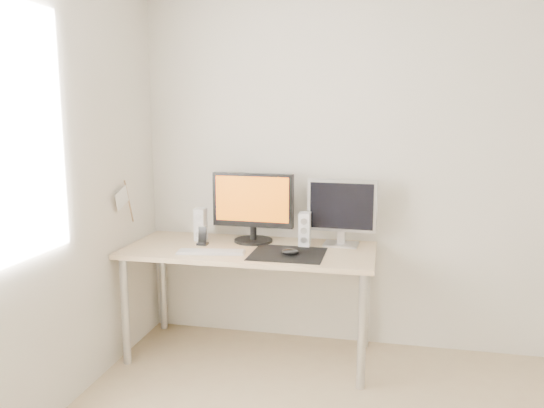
{
  "coord_description": "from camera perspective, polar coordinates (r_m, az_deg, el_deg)",
  "views": [
    {
      "loc": [
        -0.08,
        -1.83,
        1.58
      ],
      "look_at": [
        -0.8,
        1.45,
        1.01
      ],
      "focal_mm": 35.0,
      "sensor_mm": 36.0,
      "label": 1
    }
  ],
  "objects": [
    {
      "name": "mousepad",
      "position": [
        3.28,
        1.71,
        -5.38
      ],
      "size": [
        0.45,
        0.4,
        0.0
      ],
      "primitive_type": "cube",
      "color": "black",
      "rests_on": "desk"
    },
    {
      "name": "keyboard",
      "position": [
        3.32,
        -6.56,
        -5.14
      ],
      "size": [
        0.43,
        0.19,
        0.02
      ],
      "color": "silver",
      "rests_on": "desk"
    },
    {
      "name": "desk",
      "position": [
        3.45,
        -2.42,
        -6.0
      ],
      "size": [
        1.6,
        0.7,
        0.73
      ],
      "color": "#D1B587",
      "rests_on": "ground"
    },
    {
      "name": "main_monitor",
      "position": [
        3.53,
        -2.07,
        -0.09
      ],
      "size": [
        0.55,
        0.27,
        0.47
      ],
      "color": "black",
      "rests_on": "desk"
    },
    {
      "name": "speaker_right",
      "position": [
        3.45,
        3.54,
        -2.75
      ],
      "size": [
        0.07,
        0.09,
        0.22
      ],
      "color": "white",
      "rests_on": "desk"
    },
    {
      "name": "wall_back",
      "position": [
        3.6,
        13.59,
        4.09
      ],
      "size": [
        3.5,
        0.0,
        3.5
      ],
      "primitive_type": "plane",
      "rotation": [
        1.57,
        0.0,
        0.0
      ],
      "color": "white",
      "rests_on": "ground"
    },
    {
      "name": "second_monitor",
      "position": [
        3.47,
        7.51,
        -0.57
      ],
      "size": [
        0.45,
        0.17,
        0.43
      ],
      "color": "silver",
      "rests_on": "desk"
    },
    {
      "name": "mouse",
      "position": [
        3.24,
        1.97,
        -5.18
      ],
      "size": [
        0.11,
        0.06,
        0.04
      ],
      "primitive_type": "ellipsoid",
      "color": "black",
      "rests_on": "mousepad"
    },
    {
      "name": "speaker_left",
      "position": [
        3.63,
        -7.7,
        -2.19
      ],
      "size": [
        0.07,
        0.09,
        0.22
      ],
      "color": "white",
      "rests_on": "desk"
    },
    {
      "name": "pennant",
      "position": [
        3.51,
        -15.61,
        0.56
      ],
      "size": [
        0.01,
        0.23,
        0.29
      ],
      "color": "#A57F54",
      "rests_on": "wall_left"
    },
    {
      "name": "phone_dock",
      "position": [
        3.53,
        -7.49,
        -3.78
      ],
      "size": [
        0.07,
        0.06,
        0.12
      ],
      "color": "black",
      "rests_on": "desk"
    }
  ]
}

